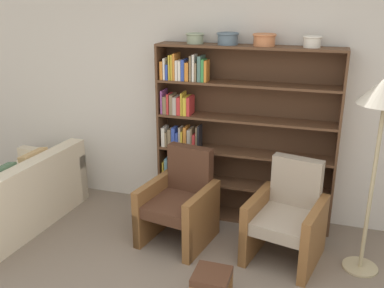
{
  "coord_description": "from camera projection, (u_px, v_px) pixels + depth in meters",
  "views": [
    {
      "loc": [
        0.77,
        -2.09,
        2.4
      ],
      "look_at": [
        -0.49,
        1.89,
        0.95
      ],
      "focal_mm": 40.0,
      "sensor_mm": 36.0,
      "label": 1
    }
  ],
  "objects": [
    {
      "name": "bowl_slate",
      "position": [
        312.0,
        41.0,
        4.07
      ],
      "size": [
        0.18,
        0.18,
        0.11
      ],
      "color": "silver",
      "rests_on": "bookshelf"
    },
    {
      "name": "bookshelf",
      "position": [
        227.0,
        135.0,
        4.65
      ],
      "size": [
        1.92,
        0.3,
        1.93
      ],
      "color": "brown",
      "rests_on": "ground"
    },
    {
      "name": "bowl_copper",
      "position": [
        264.0,
        39.0,
        4.2
      ],
      "size": [
        0.24,
        0.24,
        0.12
      ],
      "color": "#C67547",
      "rests_on": "bookshelf"
    },
    {
      "name": "bowl_terracotta",
      "position": [
        228.0,
        38.0,
        4.3
      ],
      "size": [
        0.23,
        0.23,
        0.12
      ],
      "color": "slate",
      "rests_on": "bookshelf"
    },
    {
      "name": "armchair_cushioned",
      "position": [
        287.0,
        218.0,
        4.05
      ],
      "size": [
        0.77,
        0.8,
        0.94
      ],
      "rotation": [
        0.0,
        0.0,
        2.92
      ],
      "color": "brown",
      "rests_on": "ground"
    },
    {
      "name": "footstool",
      "position": [
        212.0,
        279.0,
        3.46
      ],
      "size": [
        0.29,
        0.29,
        0.29
      ],
      "color": "brown",
      "rests_on": "ground"
    },
    {
      "name": "bowl_sage",
      "position": [
        195.0,
        38.0,
        4.41
      ],
      "size": [
        0.2,
        0.2,
        0.11
      ],
      "color": "gray",
      "rests_on": "bookshelf"
    },
    {
      "name": "armchair_leather",
      "position": [
        180.0,
        203.0,
        4.36
      ],
      "size": [
        0.75,
        0.78,
        0.94
      ],
      "rotation": [
        0.0,
        0.0,
        2.96
      ],
      "color": "brown",
      "rests_on": "ground"
    },
    {
      "name": "couch",
      "position": [
        11.0,
        201.0,
        4.68
      ],
      "size": [
        1.03,
        1.73,
        0.79
      ],
      "rotation": [
        0.0,
        0.0,
        1.51
      ],
      "color": "beige",
      "rests_on": "ground"
    },
    {
      "name": "wall_back",
      "position": [
        250.0,
        96.0,
        4.62
      ],
      "size": [
        12.0,
        0.06,
        2.75
      ],
      "color": "silver",
      "rests_on": "ground"
    }
  ]
}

